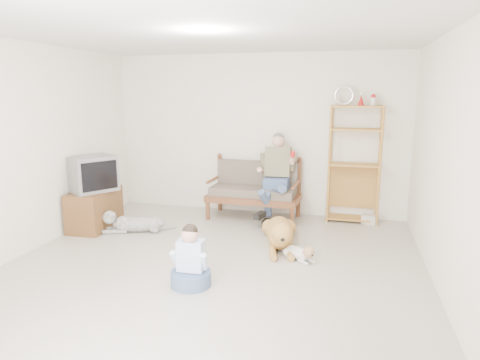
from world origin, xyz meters
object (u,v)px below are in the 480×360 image
(loveseat, at_px, (254,189))
(etagere, at_px, (354,163))
(golden_retriever, at_px, (280,233))
(tv_stand, at_px, (94,209))

(loveseat, xyz_separation_m, etagere, (1.58, 0.16, 0.47))
(etagere, xyz_separation_m, golden_retriever, (-0.95, -1.43, -0.77))
(etagere, bearing_deg, golden_retriever, -123.51)
(tv_stand, relative_size, golden_retriever, 0.63)
(loveseat, xyz_separation_m, tv_stand, (-2.26, -1.19, -0.19))
(loveseat, distance_m, tv_stand, 2.56)
(golden_retriever, bearing_deg, tv_stand, 166.83)
(loveseat, distance_m, etagere, 1.66)
(golden_retriever, bearing_deg, loveseat, 105.19)
(tv_stand, height_order, golden_retriever, tv_stand)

